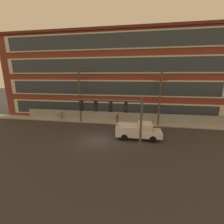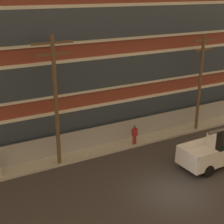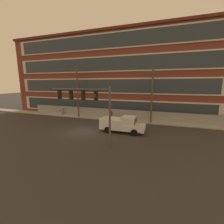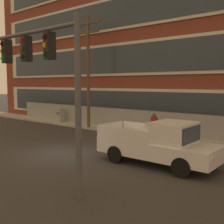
{
  "view_description": "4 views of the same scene",
  "coord_description": "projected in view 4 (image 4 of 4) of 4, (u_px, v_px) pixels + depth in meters",
  "views": [
    {
      "loc": [
        4.49,
        -16.1,
        7.52
      ],
      "look_at": [
        1.25,
        2.95,
        2.84
      ],
      "focal_mm": 24.0,
      "sensor_mm": 36.0,
      "label": 1
    },
    {
      "loc": [
        -11.73,
        -13.47,
        11.45
      ],
      "look_at": [
        -1.24,
        5.22,
        3.7
      ],
      "focal_mm": 55.0,
      "sensor_mm": 36.0,
      "label": 2
    },
    {
      "loc": [
        9.43,
        -15.97,
        5.99
      ],
      "look_at": [
        2.33,
        4.52,
        1.82
      ],
      "focal_mm": 24.0,
      "sensor_mm": 36.0,
      "label": 3
    },
    {
      "loc": [
        11.19,
        -9.41,
        3.65
      ],
      "look_at": [
        0.3,
        3.63,
        1.93
      ],
      "focal_mm": 45.0,
      "sensor_mm": 36.0,
      "label": 4
    }
  ],
  "objects": [
    {
      "name": "pickup_truck_white",
      "position": [
        160.0,
        144.0,
        12.54
      ],
      "size": [
        5.54,
        2.25,
        2.0
      ],
      "color": "silver",
      "rests_on": "ground"
    },
    {
      "name": "chain_link_fence",
      "position": [
        184.0,
        126.0,
        18.55
      ],
      "size": [
        36.29,
        0.06,
        1.73
      ],
      "color": "gray",
      "rests_on": "ground"
    },
    {
      "name": "electrical_cabinet",
      "position": [
        60.0,
        116.0,
        25.58
      ],
      "size": [
        0.58,
        0.54,
        1.4
      ],
      "color": "#939993",
      "rests_on": "ground"
    },
    {
      "name": "sidewalk_building_side",
      "position": [
        142.0,
        133.0,
        20.28
      ],
      "size": [
        80.0,
        2.04,
        0.16
      ],
      "primitive_type": "cube",
      "color": "#9E9B93",
      "rests_on": "ground"
    },
    {
      "name": "pedestrian_near_cabinet",
      "position": [
        154.0,
        124.0,
        18.67
      ],
      "size": [
        0.42,
        0.28,
        1.69
      ],
      "color": "maroon",
      "rests_on": "ground"
    },
    {
      "name": "brick_mill_building",
      "position": [
        172.0,
        39.0,
        23.74
      ],
      "size": [
        39.58,
        8.85,
        14.77
      ],
      "color": "brown",
      "rests_on": "ground"
    },
    {
      "name": "utility_pole_near_corner",
      "position": [
        88.0,
        68.0,
        22.16
      ],
      "size": [
        2.68,
        0.26,
        8.83
      ],
      "color": "brown",
      "rests_on": "ground"
    },
    {
      "name": "ground_plane",
      "position": [
        63.0,
        154.0,
        14.69
      ],
      "size": [
        160.0,
        160.0,
        0.0
      ],
      "primitive_type": "plane",
      "color": "#333030"
    },
    {
      "name": "traffic_signal_mast",
      "position": [
        35.0,
        65.0,
        9.85
      ],
      "size": [
        6.24,
        0.43,
        5.74
      ],
      "color": "#4C4C51",
      "rests_on": "ground"
    }
  ]
}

